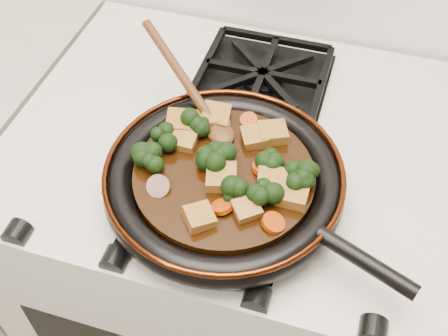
# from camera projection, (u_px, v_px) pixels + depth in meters

# --- Properties ---
(stove) EXTENTS (0.76, 0.60, 0.90)m
(stove) POSITION_uv_depth(u_px,v_px,m) (236.00, 275.00, 1.27)
(stove) COLOR beige
(stove) RESTS_ON ground
(burner_grate_front) EXTENTS (0.23, 0.23, 0.03)m
(burner_grate_front) POSITION_uv_depth(u_px,v_px,m) (215.00, 196.00, 0.83)
(burner_grate_front) COLOR black
(burner_grate_front) RESTS_ON stove
(burner_grate_back) EXTENTS (0.23, 0.23, 0.03)m
(burner_grate_back) POSITION_uv_depth(u_px,v_px,m) (262.00, 77.00, 1.00)
(burner_grate_back) COLOR black
(burner_grate_back) RESTS_ON stove
(skillet) EXTENTS (0.46, 0.35, 0.05)m
(skillet) POSITION_uv_depth(u_px,v_px,m) (225.00, 181.00, 0.81)
(skillet) COLOR black
(skillet) RESTS_ON burner_grate_front
(braising_sauce) EXTENTS (0.26, 0.26, 0.02)m
(braising_sauce) POSITION_uv_depth(u_px,v_px,m) (224.00, 178.00, 0.80)
(braising_sauce) COLOR black
(braising_sauce) RESTS_ON skillet
(tofu_cube_0) EXTENTS (0.05, 0.05, 0.03)m
(tofu_cube_0) POSITION_uv_depth(u_px,v_px,m) (216.00, 117.00, 0.86)
(tofu_cube_0) COLOR #926121
(tofu_cube_0) RESTS_ON braising_sauce
(tofu_cube_1) EXTENTS (0.04, 0.04, 0.03)m
(tofu_cube_1) POSITION_uv_depth(u_px,v_px,m) (184.00, 140.00, 0.83)
(tofu_cube_1) COLOR #926121
(tofu_cube_1) RESTS_ON braising_sauce
(tofu_cube_2) EXTENTS (0.05, 0.05, 0.02)m
(tofu_cube_2) POSITION_uv_depth(u_px,v_px,m) (247.00, 209.00, 0.75)
(tofu_cube_2) COLOR #926121
(tofu_cube_2) RESTS_ON braising_sauce
(tofu_cube_3) EXTENTS (0.05, 0.05, 0.02)m
(tofu_cube_3) POSITION_uv_depth(u_px,v_px,m) (272.00, 183.00, 0.77)
(tofu_cube_3) COLOR #926121
(tofu_cube_3) RESTS_ON braising_sauce
(tofu_cube_4) EXTENTS (0.05, 0.05, 0.03)m
(tofu_cube_4) POSITION_uv_depth(u_px,v_px,m) (206.00, 121.00, 0.85)
(tofu_cube_4) COLOR #926121
(tofu_cube_4) RESTS_ON braising_sauce
(tofu_cube_5) EXTENTS (0.05, 0.05, 0.02)m
(tofu_cube_5) POSITION_uv_depth(u_px,v_px,m) (276.00, 185.00, 0.77)
(tofu_cube_5) COLOR #926121
(tofu_cube_5) RESTS_ON braising_sauce
(tofu_cube_6) EXTENTS (0.06, 0.05, 0.03)m
(tofu_cube_6) POSITION_uv_depth(u_px,v_px,m) (272.00, 134.00, 0.83)
(tofu_cube_6) COLOR #926121
(tofu_cube_6) RESTS_ON braising_sauce
(tofu_cube_7) EXTENTS (0.05, 0.05, 0.03)m
(tofu_cube_7) POSITION_uv_depth(u_px,v_px,m) (255.00, 137.00, 0.83)
(tofu_cube_7) COLOR #926121
(tofu_cube_7) RESTS_ON braising_sauce
(tofu_cube_8) EXTENTS (0.05, 0.05, 0.03)m
(tofu_cube_8) POSITION_uv_depth(u_px,v_px,m) (199.00, 218.00, 0.74)
(tofu_cube_8) COLOR #926121
(tofu_cube_8) RESTS_ON braising_sauce
(tofu_cube_9) EXTENTS (0.04, 0.04, 0.02)m
(tofu_cube_9) POSITION_uv_depth(u_px,v_px,m) (292.00, 196.00, 0.76)
(tofu_cube_9) COLOR #926121
(tofu_cube_9) RESTS_ON braising_sauce
(tofu_cube_10) EXTENTS (0.05, 0.05, 0.03)m
(tofu_cube_10) POSITION_uv_depth(u_px,v_px,m) (221.00, 178.00, 0.78)
(tofu_cube_10) COLOR #926121
(tofu_cube_10) RESTS_ON braising_sauce
(tofu_cube_11) EXTENTS (0.06, 0.06, 0.03)m
(tofu_cube_11) POSITION_uv_depth(u_px,v_px,m) (181.00, 124.00, 0.85)
(tofu_cube_11) COLOR #926121
(tofu_cube_11) RESTS_ON braising_sauce
(broccoli_floret_0) EXTENTS (0.08, 0.09, 0.07)m
(broccoli_floret_0) POSITION_uv_depth(u_px,v_px,m) (211.00, 161.00, 0.80)
(broccoli_floret_0) COLOR black
(broccoli_floret_0) RESTS_ON braising_sauce
(broccoli_floret_1) EXTENTS (0.09, 0.08, 0.07)m
(broccoli_floret_1) POSITION_uv_depth(u_px,v_px,m) (269.00, 161.00, 0.80)
(broccoli_floret_1) COLOR black
(broccoli_floret_1) RESTS_ON braising_sauce
(broccoli_floret_2) EXTENTS (0.09, 0.09, 0.06)m
(broccoli_floret_2) POSITION_uv_depth(u_px,v_px,m) (223.00, 149.00, 0.81)
(broccoli_floret_2) COLOR black
(broccoli_floret_2) RESTS_ON braising_sauce
(broccoli_floret_3) EXTENTS (0.07, 0.08, 0.07)m
(broccoli_floret_3) POSITION_uv_depth(u_px,v_px,m) (193.00, 129.00, 0.84)
(broccoli_floret_3) COLOR black
(broccoli_floret_3) RESTS_ON braising_sauce
(broccoli_floret_4) EXTENTS (0.10, 0.08, 0.08)m
(broccoli_floret_4) POSITION_uv_depth(u_px,v_px,m) (299.00, 178.00, 0.77)
(broccoli_floret_4) COLOR black
(broccoli_floret_4) RESTS_ON braising_sauce
(broccoli_floret_5) EXTENTS (0.07, 0.07, 0.07)m
(broccoli_floret_5) POSITION_uv_depth(u_px,v_px,m) (150.00, 161.00, 0.79)
(broccoli_floret_5) COLOR black
(broccoli_floret_5) RESTS_ON braising_sauce
(broccoli_floret_6) EXTENTS (0.09, 0.08, 0.07)m
(broccoli_floret_6) POSITION_uv_depth(u_px,v_px,m) (167.00, 139.00, 0.83)
(broccoli_floret_6) COLOR black
(broccoli_floret_6) RESTS_ON braising_sauce
(broccoli_floret_7) EXTENTS (0.08, 0.08, 0.06)m
(broccoli_floret_7) POSITION_uv_depth(u_px,v_px,m) (262.00, 198.00, 0.75)
(broccoli_floret_7) COLOR black
(broccoli_floret_7) RESTS_ON braising_sauce
(broccoli_floret_8) EXTENTS (0.07, 0.06, 0.07)m
(broccoli_floret_8) POSITION_uv_depth(u_px,v_px,m) (297.00, 184.00, 0.77)
(broccoli_floret_8) COLOR black
(broccoli_floret_8) RESTS_ON braising_sauce
(broccoli_floret_9) EXTENTS (0.09, 0.08, 0.06)m
(broccoli_floret_9) POSITION_uv_depth(u_px,v_px,m) (234.00, 194.00, 0.76)
(broccoli_floret_9) COLOR black
(broccoli_floret_9) RESTS_ON braising_sauce
(carrot_coin_0) EXTENTS (0.03, 0.03, 0.02)m
(carrot_coin_0) POSITION_uv_depth(u_px,v_px,m) (273.00, 223.00, 0.73)
(carrot_coin_0) COLOR #A13104
(carrot_coin_0) RESTS_ON braising_sauce
(carrot_coin_1) EXTENTS (0.03, 0.03, 0.02)m
(carrot_coin_1) POSITION_uv_depth(u_px,v_px,m) (249.00, 120.00, 0.86)
(carrot_coin_1) COLOR #A13104
(carrot_coin_1) RESTS_ON braising_sauce
(carrot_coin_2) EXTENTS (0.03, 0.03, 0.01)m
(carrot_coin_2) POSITION_uv_depth(u_px,v_px,m) (263.00, 168.00, 0.80)
(carrot_coin_2) COLOR #A13104
(carrot_coin_2) RESTS_ON braising_sauce
(carrot_coin_3) EXTENTS (0.03, 0.03, 0.02)m
(carrot_coin_3) POSITION_uv_depth(u_px,v_px,m) (222.00, 207.00, 0.75)
(carrot_coin_3) COLOR #A13104
(carrot_coin_3) RESTS_ON braising_sauce
(carrot_coin_4) EXTENTS (0.03, 0.03, 0.02)m
(carrot_coin_4) POSITION_uv_depth(u_px,v_px,m) (212.00, 121.00, 0.86)
(carrot_coin_4) COLOR #A13104
(carrot_coin_4) RESTS_ON braising_sauce
(mushroom_slice_0) EXTENTS (0.04, 0.04, 0.03)m
(mushroom_slice_0) POSITION_uv_depth(u_px,v_px,m) (198.00, 126.00, 0.85)
(mushroom_slice_0) COLOR brown
(mushroom_slice_0) RESTS_ON braising_sauce
(mushroom_slice_1) EXTENTS (0.04, 0.04, 0.03)m
(mushroom_slice_1) POSITION_uv_depth(u_px,v_px,m) (158.00, 186.00, 0.77)
(mushroom_slice_1) COLOR brown
(mushroom_slice_1) RESTS_ON braising_sauce
(mushroom_slice_2) EXTENTS (0.05, 0.05, 0.03)m
(mushroom_slice_2) POSITION_uv_depth(u_px,v_px,m) (219.00, 123.00, 0.85)
(mushroom_slice_2) COLOR brown
(mushroom_slice_2) RESTS_ON braising_sauce
(wooden_spoon) EXTENTS (0.13, 0.11, 0.23)m
(wooden_spoon) POSITION_uv_depth(u_px,v_px,m) (198.00, 100.00, 0.86)
(wooden_spoon) COLOR #4B2810
(wooden_spoon) RESTS_ON braising_sauce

